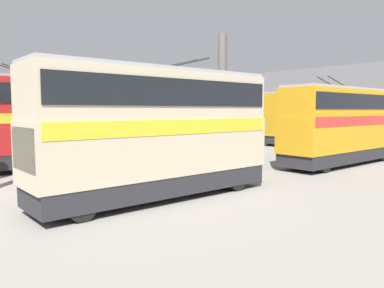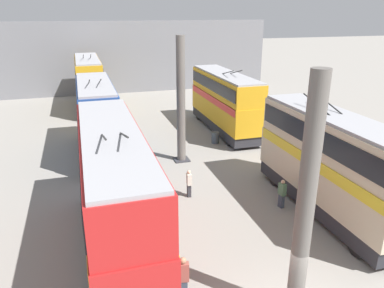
{
  "view_description": "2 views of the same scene",
  "coord_description": "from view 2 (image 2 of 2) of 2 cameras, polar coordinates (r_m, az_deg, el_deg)",
  "views": [
    {
      "loc": [
        -2.39,
        -17.55,
        3.54
      ],
      "look_at": [
        11.22,
        -1.49,
        1.63
      ],
      "focal_mm": 35.0,
      "sensor_mm": 36.0,
      "label": 1
    },
    {
      "loc": [
        -8.42,
        6.34,
        9.95
      ],
      "look_at": [
        9.36,
        0.96,
        3.27
      ],
      "focal_mm": 35.0,
      "sensor_mm": 36.0,
      "label": 2
    }
  ],
  "objects": [
    {
      "name": "depot_back_wall",
      "position": [
        48.3,
        -9.43,
        12.88
      ],
      "size": [
        0.5,
        36.0,
        8.69
      ],
      "color": "slate",
      "rests_on": "ground_plane"
    },
    {
      "name": "support_column_near",
      "position": [
        12.32,
        16.85,
        -9.48
      ],
      "size": [
        1.05,
        1.05,
        8.46
      ],
      "color": "#605B56",
      "rests_on": "ground_plane"
    },
    {
      "name": "support_column_far",
      "position": [
        25.02,
        -1.7,
        6.28
      ],
      "size": [
        1.05,
        1.05,
        8.46
      ],
      "color": "#605B56",
      "rests_on": "ground_plane"
    },
    {
      "name": "bus_left_near",
      "position": [
        19.95,
        20.52,
        -2.11
      ],
      "size": [
        10.2,
        2.54,
        5.79
      ],
      "color": "black",
      "rests_on": "ground_plane"
    },
    {
      "name": "bus_left_far",
      "position": [
        32.12,
        5.02,
        6.91
      ],
      "size": [
        10.64,
        2.54,
        5.59
      ],
      "color": "black",
      "rests_on": "ground_plane"
    },
    {
      "name": "bus_right_near",
      "position": [
        15.68,
        -11.66,
        -6.45
      ],
      "size": [
        11.31,
        2.54,
        6.11
      ],
      "color": "black",
      "rests_on": "ground_plane"
    },
    {
      "name": "bus_right_mid",
      "position": [
        27.4,
        -14.28,
        4.4
      ],
      "size": [
        9.2,
        2.54,
        5.85
      ],
      "color": "black",
      "rests_on": "ground_plane"
    },
    {
      "name": "bus_right_far",
      "position": [
        40.96,
        -15.44,
        9.34
      ],
      "size": [
        10.32,
        2.54,
        5.92
      ],
      "color": "black",
      "rests_on": "ground_plane"
    },
    {
      "name": "person_by_right_row",
      "position": [
        14.13,
        -1.37,
        -19.67
      ],
      "size": [
        0.32,
        0.46,
        1.82
      ],
      "rotation": [
        0.0,
        0.0,
        2.94
      ],
      "color": "#384251",
      "rests_on": "ground_plane"
    },
    {
      "name": "person_by_left_row",
      "position": [
        20.44,
        13.54,
        -7.28
      ],
      "size": [
        0.45,
        0.29,
        1.6
      ],
      "rotation": [
        0.0,
        0.0,
        1.71
      ],
      "color": "#384251",
      "rests_on": "ground_plane"
    },
    {
      "name": "person_aisle_midway",
      "position": [
        20.99,
        -0.46,
        -5.93
      ],
      "size": [
        0.44,
        0.27,
        1.61
      ],
      "rotation": [
        0.0,
        0.0,
        1.49
      ],
      "color": "#2D2D33",
      "rests_on": "ground_plane"
    },
    {
      "name": "oil_drum",
      "position": [
        29.5,
        3.57,
        0.99
      ],
      "size": [
        0.62,
        0.62,
        0.92
      ],
      "color": "#424C56",
      "rests_on": "ground_plane"
    }
  ]
}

